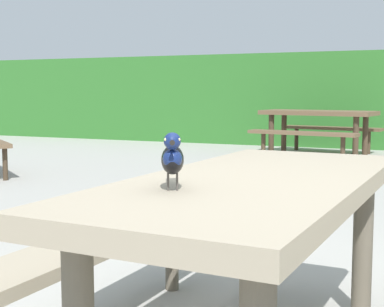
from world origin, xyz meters
name	(u,v)px	position (x,y,z in m)	size (l,w,h in m)	color
picnic_table_foreground	(255,226)	(-0.15, 0.15, 0.56)	(1.76, 1.84, 0.74)	gray
bird_grackle	(173,158)	(-0.29, -0.25, 0.84)	(0.15, 0.27, 0.18)	black
picnic_table_mid_left	(318,122)	(-1.40, 7.52, 0.56)	(1.94, 1.91, 0.74)	brown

